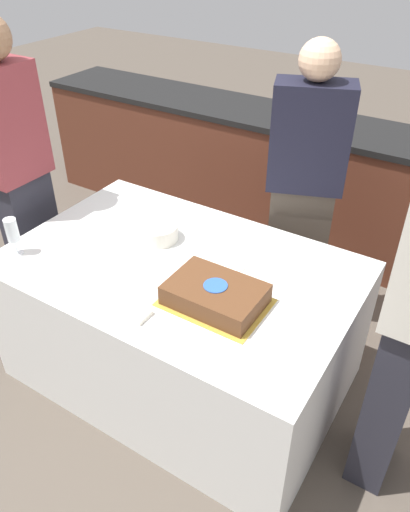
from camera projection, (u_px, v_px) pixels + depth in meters
The scene contains 10 objects.
ground_plane at pixel (183, 371), 2.74m from camera, with size 14.00×14.00×0.00m, color brown.
back_counter at pixel (307, 184), 3.59m from camera, with size 4.40×0.58×0.92m.
dining_table at pixel (181, 322), 2.53m from camera, with size 1.63×1.06×0.73m.
cake at pixel (215, 295), 2.07m from camera, with size 0.43×0.31×0.10m.
plate_stack at pixel (158, 232), 2.48m from camera, with size 0.20×0.20×0.08m.
wine_glass at pixel (12, 231), 2.33m from camera, with size 0.06×0.06×0.19m.
side_plate_near_cake at pixel (230, 262), 2.33m from camera, with size 0.17×0.17×0.00m.
utensil_pile at pixel (133, 312), 2.03m from camera, with size 0.14×0.09×0.02m.
person_cutting_cake at pixel (303, 194), 2.65m from camera, with size 0.43×0.33×1.62m.
person_seated_left at pixel (19, 175), 2.67m from camera, with size 0.22×0.33×1.72m.
Camera 1 is at (1.11, -1.53, 2.09)m, focal length 35.00 mm.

